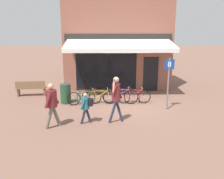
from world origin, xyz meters
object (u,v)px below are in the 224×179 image
(bicycle_orange, at_px, (99,97))
(pedestrian_second_adult, at_px, (52,101))
(bicycle_green, at_px, (84,97))
(pedestrian_adult, at_px, (116,94))
(park_bench, at_px, (31,88))
(bicycle_purple, at_px, (120,96))
(pedestrian_child, at_px, (86,105))
(bicycle_red, at_px, (134,96))
(litter_bin, at_px, (66,93))
(parking_sign, at_px, (169,78))

(bicycle_orange, bearing_deg, pedestrian_second_adult, -118.40)
(bicycle_green, height_order, pedestrian_adult, pedestrian_adult)
(bicycle_green, bearing_deg, park_bench, 138.78)
(bicycle_orange, distance_m, park_bench, 4.23)
(bicycle_purple, relative_size, pedestrian_second_adult, 1.09)
(bicycle_purple, bearing_deg, bicycle_orange, -161.65)
(bicycle_purple, height_order, pedestrian_child, pedestrian_child)
(bicycle_red, height_order, pedestrian_adult, pedestrian_adult)
(bicycle_orange, height_order, pedestrian_adult, pedestrian_adult)
(litter_bin, bearing_deg, bicycle_purple, -2.16)
(bicycle_purple, xyz_separation_m, pedestrian_child, (-1.48, -2.61, 0.36))
(pedestrian_adult, distance_m, park_bench, 6.21)
(pedestrian_adult, xyz_separation_m, litter_bin, (-2.39, 2.64, -0.59))
(bicycle_red, relative_size, pedestrian_adult, 0.93)
(pedestrian_adult, relative_size, parking_sign, 0.77)
(bicycle_green, relative_size, bicycle_red, 1.00)
(bicycle_orange, distance_m, pedestrian_child, 2.59)
(litter_bin, bearing_deg, parking_sign, -13.67)
(park_bench, bearing_deg, parking_sign, -25.58)
(pedestrian_adult, height_order, litter_bin, pedestrian_adult)
(bicycle_orange, relative_size, parking_sign, 0.73)
(bicycle_purple, bearing_deg, bicycle_green, -161.01)
(pedestrian_second_adult, distance_m, parking_sign, 5.17)
(bicycle_green, bearing_deg, pedestrian_adult, -70.88)
(bicycle_green, height_order, bicycle_red, bicycle_red)
(bicycle_purple, xyz_separation_m, pedestrian_second_adult, (-2.70, -2.95, 0.61))
(pedestrian_child, xyz_separation_m, parking_sign, (3.58, 1.54, 0.70))
(bicycle_green, bearing_deg, bicycle_orange, -5.62)
(bicycle_green, height_order, bicycle_purple, bicycle_purple)
(bicycle_orange, relative_size, bicycle_purple, 0.95)
(bicycle_purple, distance_m, litter_bin, 2.73)
(bicycle_green, relative_size, pedestrian_child, 1.38)
(bicycle_green, xyz_separation_m, litter_bin, (-0.96, 0.27, 0.18))
(bicycle_orange, relative_size, pedestrian_child, 1.42)
(bicycle_orange, bearing_deg, bicycle_red, 2.93)
(bicycle_green, distance_m, bicycle_orange, 0.73)
(litter_bin, bearing_deg, park_bench, 145.76)
(pedestrian_adult, bearing_deg, bicycle_red, -107.20)
(bicycle_red, bearing_deg, litter_bin, 178.75)
(bicycle_orange, height_order, pedestrian_child, pedestrian_child)
(bicycle_green, height_order, pedestrian_second_adult, pedestrian_second_adult)
(bicycle_orange, bearing_deg, park_bench, 158.17)
(bicycle_purple, xyz_separation_m, pedestrian_adult, (-0.34, -2.54, 0.75))
(pedestrian_child, height_order, pedestrian_second_adult, pedestrian_second_adult)
(pedestrian_adult, bearing_deg, park_bench, -36.55)
(pedestrian_adult, bearing_deg, parking_sign, -143.53)
(bicycle_purple, distance_m, pedestrian_child, 3.02)
(bicycle_purple, height_order, park_bench, bicycle_purple)
(park_bench, bearing_deg, bicycle_orange, -28.25)
(litter_bin, relative_size, parking_sign, 0.46)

